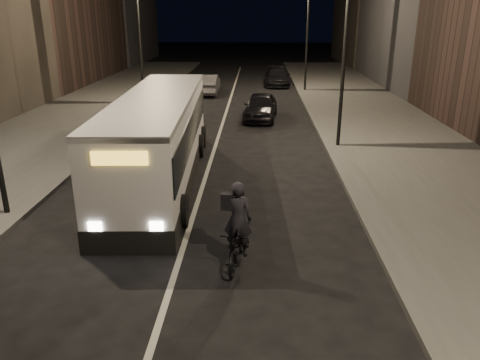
# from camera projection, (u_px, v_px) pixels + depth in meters

# --- Properties ---
(ground) EXTENTS (180.00, 180.00, 0.00)m
(ground) POSITION_uv_depth(u_px,v_px,m) (168.00, 296.00, 10.21)
(ground) COLOR black
(ground) RESTS_ON ground
(sidewalk_right) EXTENTS (7.00, 70.00, 0.16)m
(sidewalk_right) POSITION_uv_depth(u_px,v_px,m) (390.00, 136.00, 23.06)
(sidewalk_right) COLOR #3D3D3A
(sidewalk_right) RESTS_ON ground
(sidewalk_left) EXTENTS (7.00, 70.00, 0.16)m
(sidewalk_left) POSITION_uv_depth(u_px,v_px,m) (51.00, 133.00, 23.63)
(sidewalk_left) COLOR #3D3D3A
(sidewalk_left) RESTS_ON ground
(streetlight_right_mid) EXTENTS (1.20, 0.44, 8.12)m
(streetlight_right_mid) POSITION_uv_depth(u_px,v_px,m) (340.00, 24.00, 19.49)
(streetlight_right_mid) COLOR black
(streetlight_right_mid) RESTS_ON sidewalk_right
(streetlight_right_far) EXTENTS (1.20, 0.44, 8.12)m
(streetlight_right_far) POSITION_uv_depth(u_px,v_px,m) (304.00, 19.00, 34.54)
(streetlight_right_far) COLOR black
(streetlight_right_far) RESTS_ON sidewalk_right
(streetlight_left_far) EXTENTS (1.20, 0.44, 8.12)m
(streetlight_left_far) POSITION_uv_depth(u_px,v_px,m) (142.00, 20.00, 29.26)
(streetlight_left_far) COLOR black
(streetlight_left_far) RESTS_ON sidewalk_left
(city_bus) EXTENTS (3.12, 11.65, 3.11)m
(city_bus) POSITION_uv_depth(u_px,v_px,m) (159.00, 135.00, 16.78)
(city_bus) COLOR silver
(city_bus) RESTS_ON ground
(cyclist_on_bicycle) EXTENTS (0.94, 2.02, 2.24)m
(cyclist_on_bicycle) POSITION_uv_depth(u_px,v_px,m) (238.00, 238.00, 11.22)
(cyclist_on_bicycle) COLOR black
(cyclist_on_bicycle) RESTS_ON ground
(car_near) EXTENTS (2.17, 4.52, 1.49)m
(car_near) POSITION_uv_depth(u_px,v_px,m) (261.00, 107.00, 26.77)
(car_near) COLOR black
(car_near) RESTS_ON ground
(car_mid) EXTENTS (1.56, 4.46, 1.47)m
(car_mid) POSITION_uv_depth(u_px,v_px,m) (208.00, 84.00, 35.06)
(car_mid) COLOR #3C3B3E
(car_mid) RESTS_ON ground
(car_far) EXTENTS (2.03, 4.97, 1.44)m
(car_far) POSITION_uv_depth(u_px,v_px,m) (277.00, 77.00, 39.30)
(car_far) COLOR black
(car_far) RESTS_ON ground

